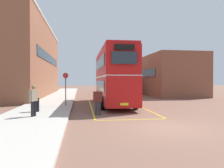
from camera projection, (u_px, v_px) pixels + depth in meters
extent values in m
plane|color=brown|center=(115.00, 100.00, 24.28)|extent=(135.60, 135.60, 0.00)
cube|color=#B2ADA3|center=(57.00, 98.00, 25.71)|extent=(4.00, 57.60, 0.14)
cube|color=brown|center=(28.00, 62.00, 30.09)|extent=(5.83, 23.97, 9.44)
cube|color=#232D38|center=(50.00, 59.00, 30.51)|extent=(0.06, 18.21, 1.10)
cube|color=#A89E8E|center=(27.00, 26.00, 30.01)|extent=(5.95, 24.09, 0.36)
cube|color=brown|center=(161.00, 76.00, 34.02)|extent=(6.47, 16.93, 5.68)
cube|color=#232D38|center=(141.00, 74.00, 33.54)|extent=(0.06, 12.87, 1.10)
cylinder|color=black|center=(97.00, 96.00, 22.36)|extent=(0.30, 1.00, 1.00)
cylinder|color=black|center=(120.00, 96.00, 22.69)|extent=(0.30, 1.00, 1.00)
cylinder|color=black|center=(102.00, 103.00, 15.80)|extent=(0.30, 1.00, 1.00)
cylinder|color=black|center=(136.00, 103.00, 16.12)|extent=(0.30, 1.00, 1.00)
cube|color=#B71414|center=(113.00, 89.00, 19.23)|extent=(2.55, 10.72, 2.10)
cube|color=#B71414|center=(113.00, 65.00, 19.19)|extent=(2.54, 10.50, 2.10)
cube|color=#B71414|center=(113.00, 52.00, 19.17)|extent=(2.44, 10.40, 0.20)
cube|color=white|center=(113.00, 77.00, 19.21)|extent=(2.57, 10.61, 0.14)
cube|color=#232D38|center=(99.00, 86.00, 19.06)|extent=(0.17, 8.76, 0.84)
cube|color=#232D38|center=(99.00, 64.00, 19.03)|extent=(0.17, 8.76, 0.84)
cube|color=#232D38|center=(126.00, 85.00, 19.38)|extent=(0.17, 8.76, 0.84)
cube|color=#232D38|center=(127.00, 64.00, 19.35)|extent=(0.17, 8.76, 0.84)
cube|color=#232D38|center=(124.00, 58.00, 13.88)|extent=(1.67, 0.07, 0.80)
cube|color=black|center=(124.00, 47.00, 13.86)|extent=(1.31, 0.06, 0.36)
cube|color=#232D38|center=(107.00, 83.00, 24.53)|extent=(1.90, 0.07, 1.00)
cube|color=yellow|center=(124.00, 104.00, 13.93)|extent=(0.52, 0.04, 0.16)
cylinder|color=black|center=(107.00, 90.00, 36.99)|extent=(0.29, 0.93, 0.92)
cylinder|color=black|center=(121.00, 90.00, 37.41)|extent=(0.29, 0.93, 0.92)
cylinder|color=black|center=(113.00, 92.00, 31.90)|extent=(0.29, 0.93, 0.92)
cylinder|color=black|center=(129.00, 92.00, 32.32)|extent=(0.29, 0.93, 0.92)
cube|color=#B71414|center=(117.00, 84.00, 34.63)|extent=(2.59, 8.70, 2.60)
cube|color=silver|center=(117.00, 75.00, 34.61)|extent=(2.44, 8.35, 0.12)
cube|color=#232D38|center=(110.00, 82.00, 34.42)|extent=(0.26, 6.90, 0.96)
cube|color=#232D38|center=(124.00, 82.00, 34.84)|extent=(0.26, 6.90, 0.96)
cube|color=#232D38|center=(112.00, 82.00, 38.89)|extent=(1.84, 0.10, 1.10)
cylinder|color=#2D2D38|center=(100.00, 108.00, 13.47)|extent=(0.14, 0.14, 0.83)
cylinder|color=#2D2D38|center=(96.00, 108.00, 13.50)|extent=(0.14, 0.14, 0.83)
cube|color=#591E19|center=(98.00, 97.00, 13.47)|extent=(0.52, 0.33, 0.62)
cylinder|color=#591E19|center=(102.00, 96.00, 13.45)|extent=(0.09, 0.09, 0.59)
cylinder|color=#591E19|center=(94.00, 96.00, 13.50)|extent=(0.09, 0.09, 0.59)
sphere|color=tan|center=(98.00, 89.00, 13.45)|extent=(0.22, 0.22, 0.22)
cylinder|color=black|center=(35.00, 109.00, 12.26)|extent=(0.14, 0.14, 0.85)
cylinder|color=black|center=(32.00, 109.00, 12.05)|extent=(0.14, 0.14, 0.85)
cube|color=gray|center=(33.00, 95.00, 12.14)|extent=(0.42, 0.54, 0.64)
cylinder|color=gray|center=(36.00, 95.00, 12.37)|extent=(0.09, 0.09, 0.61)
cylinder|color=gray|center=(30.00, 95.00, 11.90)|extent=(0.09, 0.09, 0.61)
sphere|color=#8C6647|center=(34.00, 87.00, 12.13)|extent=(0.23, 0.23, 0.23)
cylinder|color=black|center=(36.00, 105.00, 13.99)|extent=(0.44, 0.44, 0.90)
cylinder|color=olive|center=(36.00, 97.00, 13.99)|extent=(0.46, 0.46, 0.04)
cylinder|color=#4C4C51|center=(66.00, 89.00, 17.39)|extent=(0.08, 0.08, 2.58)
cylinder|color=red|center=(66.00, 75.00, 17.37)|extent=(0.44, 0.08, 0.44)
cube|color=gold|center=(91.00, 106.00, 17.93)|extent=(0.32, 12.68, 0.01)
cube|color=gold|center=(138.00, 106.00, 18.45)|extent=(0.32, 12.68, 0.01)
cube|color=gold|center=(132.00, 120.00, 11.91)|extent=(4.10, 0.18, 0.01)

